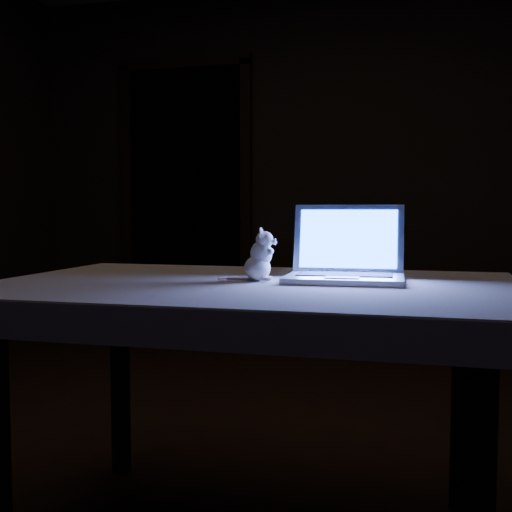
% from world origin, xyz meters
% --- Properties ---
extents(floor, '(5.00, 5.00, 0.00)m').
position_xyz_m(floor, '(0.00, 0.00, 0.00)').
color(floor, black).
rests_on(floor, ground).
extents(back_wall, '(4.50, 0.04, 2.60)m').
position_xyz_m(back_wall, '(0.00, 2.50, 1.30)').
color(back_wall, black).
rests_on(back_wall, ground).
extents(doorway, '(1.06, 0.36, 2.13)m').
position_xyz_m(doorway, '(-1.10, 2.50, 1.06)').
color(doorway, black).
rests_on(doorway, back_wall).
extents(table, '(1.41, 0.92, 0.75)m').
position_xyz_m(table, '(0.20, -0.46, 0.37)').
color(table, black).
rests_on(table, floor).
extents(tablecloth, '(1.57, 1.11, 0.09)m').
position_xyz_m(tablecloth, '(0.23, -0.42, 0.71)').
color(tablecloth, beige).
rests_on(tablecloth, table).
extents(laptop, '(0.34, 0.30, 0.23)m').
position_xyz_m(laptop, '(0.45, -0.38, 0.87)').
color(laptop, silver).
rests_on(laptop, tablecloth).
extents(plush_mouse, '(0.12, 0.12, 0.15)m').
position_xyz_m(plush_mouse, '(0.21, -0.42, 0.83)').
color(plush_mouse, white).
rests_on(plush_mouse, tablecloth).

